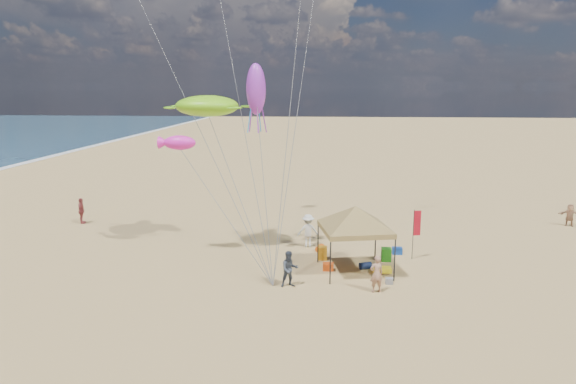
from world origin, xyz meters
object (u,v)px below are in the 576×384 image
at_px(person_near_b, 290,269).
at_px(beach_cart, 382,270).
at_px(person_near_a, 377,274).
at_px(person_far_c, 570,215).
at_px(chair_yellow, 322,253).
at_px(cooler_red, 328,267).
at_px(feather_flag, 416,226).
at_px(canopy_tent, 356,209).
at_px(cooler_blue, 397,251).
at_px(person_far_a, 81,211).
at_px(person_near_c, 308,231).
at_px(chair_green, 386,254).

bearing_deg(person_near_b, beach_cart, 6.62).
bearing_deg(person_near_a, person_far_c, -157.01).
bearing_deg(chair_yellow, cooler_red, -79.11).
relative_size(feather_flag, chair_yellow, 3.90).
xyz_separation_m(canopy_tent, cooler_blue, (2.51, 2.93, -3.05)).
bearing_deg(person_far_a, person_near_c, -119.54).
bearing_deg(cooler_red, person_near_a, -50.63).
xyz_separation_m(person_near_c, person_far_a, (-15.56, 3.99, -0.08)).
bearing_deg(person_near_a, chair_green, -120.78).
distance_m(feather_flag, person_near_b, 7.91).
xyz_separation_m(canopy_tent, person_near_c, (-2.49, 3.87, -2.27)).
xyz_separation_m(cooler_blue, chair_yellow, (-4.13, -1.24, 0.16)).
bearing_deg(cooler_blue, person_near_a, -106.33).
distance_m(chair_green, beach_cart, 1.99).
distance_m(person_near_c, person_far_c, 18.21).
bearing_deg(cooler_blue, canopy_tent, -130.63).
bearing_deg(chair_yellow, cooler_blue, 16.64).
height_order(cooler_blue, person_near_c, person_near_c).
xyz_separation_m(canopy_tent, person_near_a, (0.88, -2.65, -2.38)).
bearing_deg(person_far_c, chair_yellow, -128.10).
distance_m(chair_yellow, person_near_a, 5.03).
relative_size(person_near_b, person_far_c, 1.12).
relative_size(chair_yellow, person_near_b, 0.41).
distance_m(chair_yellow, person_far_c, 18.26).
bearing_deg(beach_cart, canopy_tent, 171.07).
relative_size(chair_yellow, person_near_a, 0.41).
bearing_deg(person_near_b, person_near_c, 66.02).
relative_size(chair_green, chair_yellow, 1.00).
relative_size(cooler_red, person_near_a, 0.31).
bearing_deg(chair_green, chair_yellow, -179.45).
bearing_deg(cooler_blue, person_far_c, 29.61).
relative_size(beach_cart, person_near_a, 0.52).
bearing_deg(person_near_c, cooler_red, 100.14).
bearing_deg(person_near_c, canopy_tent, 115.73).
height_order(chair_green, beach_cart, chair_green).
distance_m(person_near_b, person_far_c, 21.55).
bearing_deg(person_near_b, canopy_tent, 18.42).
xyz_separation_m(chair_green, chair_yellow, (-3.40, -0.03, 0.00)).
bearing_deg(chair_yellow, person_near_b, -109.92).
xyz_separation_m(person_near_b, person_far_c, (17.78, 12.18, -0.09)).
distance_m(canopy_tent, person_near_a, 3.66).
relative_size(chair_green, beach_cart, 0.78).
bearing_deg(canopy_tent, person_near_b, -142.96).
xyz_separation_m(chair_yellow, beach_cart, (3.01, -1.91, -0.15)).
distance_m(canopy_tent, person_near_b, 4.53).
bearing_deg(cooler_red, person_near_b, -127.43).
bearing_deg(person_near_b, person_far_a, 127.17).
relative_size(person_near_b, person_near_c, 0.89).
bearing_deg(chair_green, person_near_b, -140.19).
distance_m(cooler_blue, beach_cart, 3.34).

